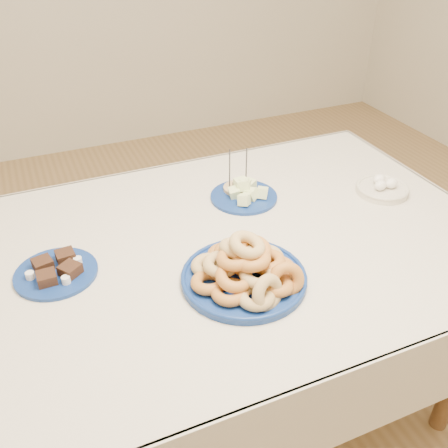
% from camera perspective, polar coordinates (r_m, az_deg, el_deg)
% --- Properties ---
extents(ground, '(5.00, 5.00, 0.00)m').
position_cam_1_polar(ground, '(2.02, -0.60, -19.74)').
color(ground, olive).
rests_on(ground, ground).
extents(dining_table, '(1.71, 1.11, 0.75)m').
position_cam_1_polar(dining_table, '(1.55, -0.74, -5.40)').
color(dining_table, brown).
rests_on(dining_table, ground).
extents(donut_platter, '(0.41, 0.41, 0.15)m').
position_cam_1_polar(donut_platter, '(1.32, 2.51, -5.31)').
color(donut_platter, navy).
rests_on(donut_platter, dining_table).
extents(melon_plate, '(0.28, 0.28, 0.08)m').
position_cam_1_polar(melon_plate, '(1.69, 2.39, 3.47)').
color(melon_plate, navy).
rests_on(melon_plate, dining_table).
extents(brownie_plate, '(0.28, 0.28, 0.04)m').
position_cam_1_polar(brownie_plate, '(1.44, -18.62, -5.11)').
color(brownie_plate, navy).
rests_on(brownie_plate, dining_table).
extents(candle_holder, '(0.12, 0.12, 0.17)m').
position_cam_1_polar(candle_holder, '(1.73, 1.56, 4.07)').
color(candle_holder, tan).
rests_on(candle_holder, dining_table).
extents(egg_bowl, '(0.20, 0.20, 0.06)m').
position_cam_1_polar(egg_bowl, '(1.81, 17.64, 3.93)').
color(egg_bowl, beige).
rests_on(egg_bowl, dining_table).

